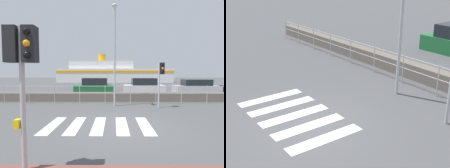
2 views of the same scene
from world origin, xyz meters
TOP-DOWN VIEW (x-y plane):
  - ground_plane at (0.00, 0.00)m, footprint 160.00×160.00m
  - crosswalk at (-0.86, 0.00)m, footprint 4.05×2.40m
  - seawall at (0.00, 5.92)m, footprint 24.92×0.55m
  - harbor_fence at (0.00, 5.05)m, footprint 22.47×0.04m

SIDE VIEW (x-z plane):
  - ground_plane at x=0.00m, z-range 0.00..0.00m
  - crosswalk at x=-0.86m, z-range 0.00..0.01m
  - seawall at x=0.00m, z-range 0.00..0.65m
  - harbor_fence at x=0.00m, z-range 0.19..1.42m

